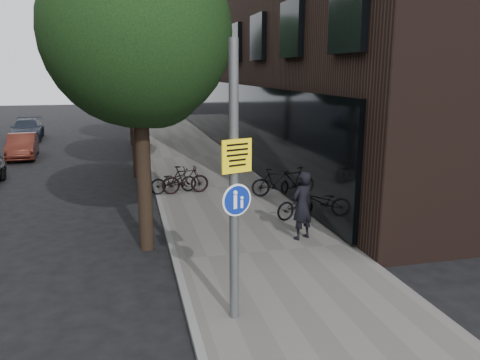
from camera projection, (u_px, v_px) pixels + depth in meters
name	position (u px, v px, depth m)	size (l,w,h in m)	color
ground	(308.00, 327.00, 8.29)	(120.00, 120.00, 0.00)	black
sidewalk	(216.00, 188.00, 17.79)	(4.50, 60.00, 0.12)	#605D58
curb_edge	(157.00, 192.00, 17.28)	(0.15, 60.00, 0.13)	slate
street_tree_near	(140.00, 41.00, 10.93)	(4.40, 4.40, 7.50)	black
street_tree_mid	(133.00, 54.00, 18.98)	(5.00, 5.00, 7.80)	black
street_tree_far	(130.00, 59.00, 27.49)	(5.00, 5.00, 7.80)	black
signpost	(234.00, 185.00, 7.86)	(0.54, 0.21, 4.83)	#595B5E
pedestrian	(302.00, 206.00, 12.12)	(0.66, 0.43, 1.80)	black
parked_bike_facade_near	(301.00, 203.00, 13.97)	(0.60, 1.71, 0.90)	black
parked_bike_facade_far	(275.00, 182.00, 16.35)	(0.47, 1.67, 1.00)	black
parked_bike_curb_near	(173.00, 181.00, 16.82)	(0.60, 1.72, 0.90)	black
parked_bike_curb_far	(185.00, 180.00, 16.76)	(0.48, 1.69, 1.02)	black
parked_car_mid	(22.00, 146.00, 24.21)	(1.33, 3.82, 1.26)	#582219
parked_car_far	(27.00, 129.00, 30.74)	(1.87, 4.60, 1.33)	#1A202F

